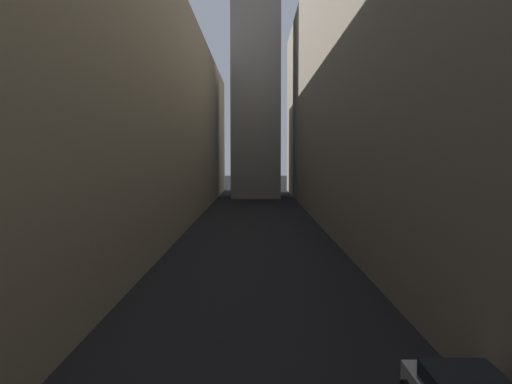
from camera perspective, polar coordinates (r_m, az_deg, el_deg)
ground_plane at (r=42.64m, az=0.18°, el=-4.28°), size 264.00×264.00×0.00m
building_block_left at (r=46.13m, az=-15.79°, el=7.79°), size 14.16×108.00×18.65m
building_block_right at (r=46.49m, az=16.21°, el=12.08°), size 14.11×108.00×25.64m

